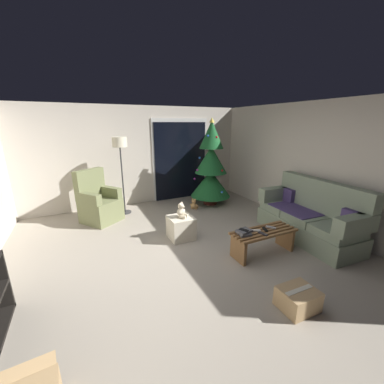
% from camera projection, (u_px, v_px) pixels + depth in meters
% --- Properties ---
extents(ground_plane, '(7.00, 7.00, 0.00)m').
position_uv_depth(ground_plane, '(188.00, 256.00, 3.86)').
color(ground_plane, '#9E9384').
extents(wall_back, '(5.72, 0.12, 2.50)m').
position_uv_depth(wall_back, '(139.00, 156.00, 6.16)').
color(wall_back, beige).
rests_on(wall_back, ground).
extents(wall_right, '(0.12, 6.00, 2.50)m').
position_uv_depth(wall_right, '(319.00, 167.00, 4.70)').
color(wall_right, beige).
rests_on(wall_right, ground).
extents(patio_door_frame, '(1.60, 0.02, 2.20)m').
position_uv_depth(patio_door_frame, '(181.00, 159.00, 6.61)').
color(patio_door_frame, silver).
rests_on(patio_door_frame, ground).
extents(patio_door_glass, '(1.50, 0.02, 2.10)m').
position_uv_depth(patio_door_glass, '(181.00, 161.00, 6.61)').
color(patio_door_glass, black).
rests_on(patio_door_glass, ground).
extents(couch, '(0.91, 1.99, 1.08)m').
position_uv_depth(couch, '(310.00, 217.00, 4.40)').
color(couch, gray).
rests_on(couch, ground).
extents(coffee_table, '(1.10, 0.40, 0.41)m').
position_uv_depth(coffee_table, '(263.00, 238.00, 3.86)').
color(coffee_table, olive).
rests_on(coffee_table, ground).
extents(remote_silver, '(0.12, 0.15, 0.02)m').
position_uv_depth(remote_silver, '(271.00, 227.00, 3.92)').
color(remote_silver, '#ADADB2').
rests_on(remote_silver, coffee_table).
extents(remote_black, '(0.10, 0.16, 0.02)m').
position_uv_depth(remote_black, '(265.00, 229.00, 3.84)').
color(remote_black, black).
rests_on(remote_black, coffee_table).
extents(remote_graphite, '(0.08, 0.16, 0.02)m').
position_uv_depth(remote_graphite, '(263.00, 234.00, 3.69)').
color(remote_graphite, '#333338').
rests_on(remote_graphite, coffee_table).
extents(remote_white, '(0.16, 0.11, 0.02)m').
position_uv_depth(remote_white, '(255.00, 231.00, 3.80)').
color(remote_white, silver).
rests_on(remote_white, coffee_table).
extents(book_stack, '(0.25, 0.22, 0.07)m').
position_uv_depth(book_stack, '(244.00, 232.00, 3.69)').
color(book_stack, '#4C4C51').
rests_on(book_stack, coffee_table).
extents(cell_phone, '(0.12, 0.16, 0.01)m').
position_uv_depth(cell_phone, '(244.00, 230.00, 3.67)').
color(cell_phone, black).
rests_on(cell_phone, book_stack).
extents(christmas_tree, '(1.03, 1.03, 2.21)m').
position_uv_depth(christmas_tree, '(211.00, 168.00, 6.10)').
color(christmas_tree, '#4C1E19').
rests_on(christmas_tree, ground).
extents(armchair, '(0.96, 0.96, 1.13)m').
position_uv_depth(armchair, '(99.00, 203.00, 5.16)').
color(armchair, olive).
rests_on(armchair, ground).
extents(floor_lamp, '(0.32, 0.32, 1.78)m').
position_uv_depth(floor_lamp, '(120.00, 150.00, 5.31)').
color(floor_lamp, '#2D2D30').
rests_on(floor_lamp, ground).
extents(ottoman, '(0.44, 0.44, 0.42)m').
position_uv_depth(ottoman, '(181.00, 228.00, 4.42)').
color(ottoman, beige).
rests_on(ottoman, ground).
extents(teddy_bear_cream, '(0.21, 0.22, 0.29)m').
position_uv_depth(teddy_bear_cream, '(181.00, 211.00, 4.32)').
color(teddy_bear_cream, beige).
rests_on(teddy_bear_cream, ottoman).
extents(teddy_bear_honey_by_tree, '(0.22, 0.21, 0.29)m').
position_uv_depth(teddy_bear_honey_by_tree, '(194.00, 205.00, 5.92)').
color(teddy_bear_honey_by_tree, tan).
rests_on(teddy_bear_honey_by_tree, ground).
extents(cardboard_box_taped_mid_floor, '(0.42, 0.36, 0.25)m').
position_uv_depth(cardboard_box_taped_mid_floor, '(298.00, 299.00, 2.75)').
color(cardboard_box_taped_mid_floor, tan).
rests_on(cardboard_box_taped_mid_floor, ground).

